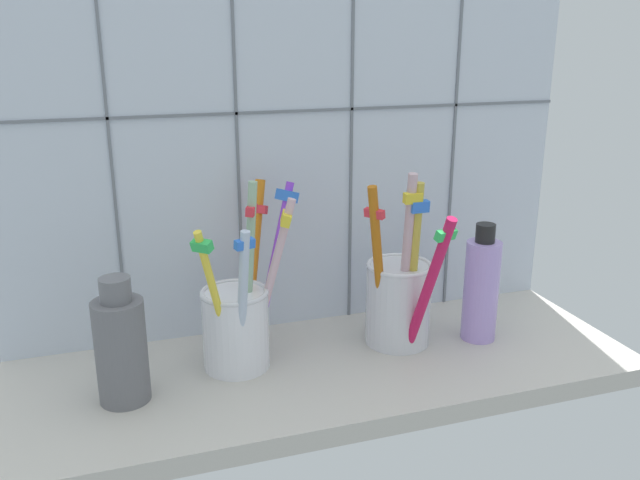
{
  "coord_description": "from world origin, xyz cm",
  "views": [
    {
      "loc": [
        -20.05,
        -58.21,
        34.96
      ],
      "look_at": [
        0.0,
        2.6,
        14.59
      ],
      "focal_mm": 37.56,
      "sensor_mm": 36.0,
      "label": 1
    }
  ],
  "objects": [
    {
      "name": "toothbrush_cup_left",
      "position": [
        -8.52,
        2.62,
        7.32
      ],
      "size": [
        12.06,
        11.57,
        19.22
      ],
      "color": "white",
      "rests_on": "counter_slab"
    },
    {
      "name": "toothbrush_cup_right",
      "position": [
        8.86,
        2.22,
        7.4
      ],
      "size": [
        8.58,
        12.07,
        19.35
      ],
      "color": "silver",
      "rests_on": "counter_slab"
    },
    {
      "name": "soap_bottle",
      "position": [
        17.84,
        0.64,
        7.93
      ],
      "size": [
        3.79,
        3.79,
        13.18
      ],
      "color": "#B294E2",
      "rests_on": "counter_slab"
    },
    {
      "name": "counter_slab",
      "position": [
        0.0,
        0.0,
        1.0
      ],
      "size": [
        64.0,
        22.0,
        2.0
      ],
      "primitive_type": "cube",
      "color": "#BCB7AD",
      "rests_on": "ground"
    },
    {
      "name": "ceramic_vase",
      "position": [
        -20.04,
        -0.51,
        7.36
      ],
      "size": [
        4.67,
        4.67,
        12.05
      ],
      "color": "slate",
      "rests_on": "counter_slab"
    },
    {
      "name": "tile_wall_back",
      "position": [
        0.0,
        12.0,
        22.5
      ],
      "size": [
        64.0,
        2.2,
        45.0
      ],
      "color": "silver",
      "rests_on": "ground"
    }
  ]
}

